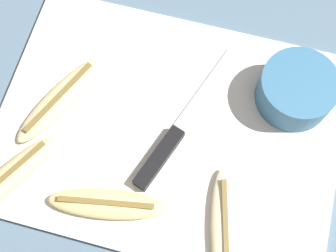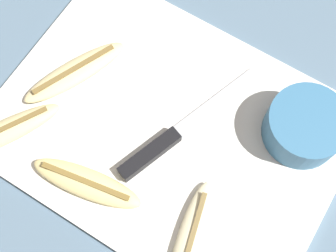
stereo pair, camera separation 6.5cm
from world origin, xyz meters
TOP-DOWN VIEW (x-y plane):
  - ground_plane at (0.00, 0.00)m, footprint 4.00×4.00m
  - cutting_board at (0.00, 0.00)m, footprint 0.48×0.36m
  - knife at (0.01, -0.02)m, footprint 0.10×0.24m
  - banana_mellow_near at (-0.19, -0.13)m, footprint 0.12×0.16m
  - banana_pale_long at (0.11, -0.12)m, footprint 0.08×0.18m
  - banana_golden_short at (-0.05, -0.13)m, footprint 0.16×0.07m
  - banana_ripe_center at (-0.16, -0.00)m, footprint 0.10×0.17m
  - prep_bowl at (0.16, 0.09)m, footprint 0.11×0.11m

SIDE VIEW (x-z plane):
  - ground_plane at x=0.00m, z-range 0.00..0.00m
  - cutting_board at x=0.00m, z-range 0.00..0.01m
  - knife at x=0.01m, z-range 0.01..0.03m
  - banana_pale_long at x=0.11m, z-range 0.01..0.03m
  - banana_ripe_center at x=-0.16m, z-range 0.01..0.03m
  - banana_mellow_near at x=-0.19m, z-range 0.01..0.03m
  - banana_golden_short at x=-0.05m, z-range 0.01..0.03m
  - prep_bowl at x=0.16m, z-range 0.01..0.07m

